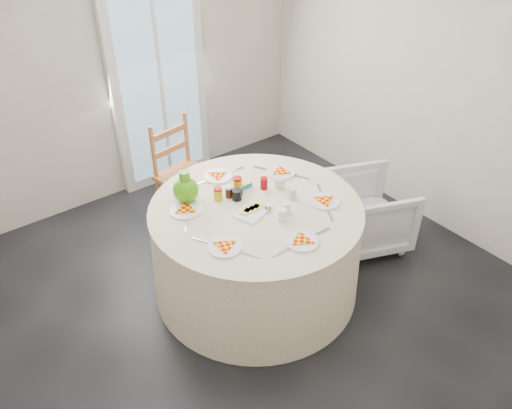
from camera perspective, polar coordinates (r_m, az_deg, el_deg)
floor at (r=4.04m, az=-1.07°, el=-10.14°), size 4.00×4.00×0.00m
wall_back at (r=4.88m, az=-15.93°, el=14.97°), size 4.00×0.02×2.60m
wall_right at (r=4.62m, az=19.62°, el=13.17°), size 0.02×4.00×2.60m
glass_door at (r=5.08m, az=-11.06°, el=13.37°), size 1.00×0.08×2.10m
table at (r=3.86m, az=0.00°, el=-5.17°), size 1.61×1.61×0.82m
wooden_chair at (r=4.58m, az=-7.99°, el=3.06°), size 0.52×0.50×1.00m
armchair at (r=4.42m, az=12.50°, el=-0.06°), size 0.85×0.87×0.70m
place_settings at (r=3.62m, az=0.00°, el=-0.39°), size 1.26×1.26×0.02m
jar_cluster at (r=3.73m, az=-1.79°, el=1.65°), size 0.46×0.32×0.12m
butter_tub at (r=3.83m, az=-1.41°, el=2.05°), size 0.12×0.08×0.04m
green_pitcher at (r=3.66m, az=-8.01°, el=1.56°), size 0.24×0.24×0.24m
cheese_platter at (r=3.57m, az=-0.27°, el=-0.93°), size 0.32×0.26×0.04m
mugs_glasses at (r=3.69m, az=1.17°, el=1.07°), size 0.57×0.57×0.10m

